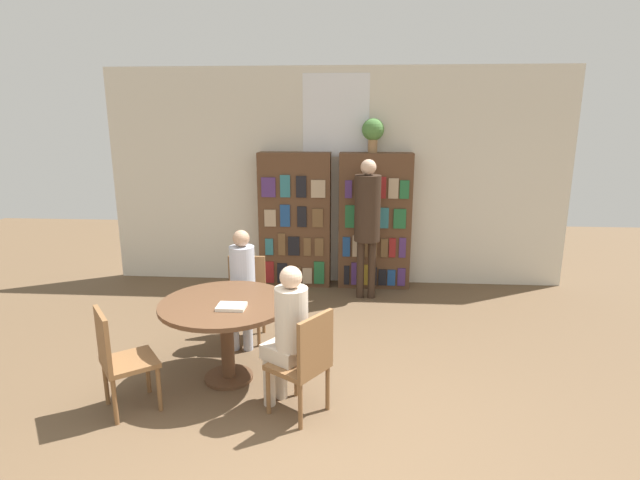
{
  "coord_description": "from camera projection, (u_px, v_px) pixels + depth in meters",
  "views": [
    {
      "loc": [
        0.29,
        -3.02,
        2.34
      ],
      "look_at": [
        -0.09,
        2.16,
        1.05
      ],
      "focal_mm": 28.0,
      "sensor_mm": 36.0,
      "label": 1
    }
  ],
  "objects": [
    {
      "name": "ground_plane",
      "position": [
        310.0,
        459.0,
        3.5
      ],
      "size": [
        16.0,
        16.0,
        0.0
      ],
      "primitive_type": "plane",
      "color": "brown"
    },
    {
      "name": "wall_back",
      "position": [
        336.0,
        178.0,
        6.98
      ],
      "size": [
        6.4,
        0.07,
        3.0
      ],
      "color": "beige",
      "rests_on": "ground_plane"
    },
    {
      "name": "bookshelf_left",
      "position": [
        295.0,
        220.0,
        6.97
      ],
      "size": [
        0.99,
        0.34,
        1.87
      ],
      "color": "brown",
      "rests_on": "ground_plane"
    },
    {
      "name": "bookshelf_right",
      "position": [
        375.0,
        221.0,
        6.89
      ],
      "size": [
        0.99,
        0.34,
        1.87
      ],
      "color": "brown",
      "rests_on": "ground_plane"
    },
    {
      "name": "flower_vase",
      "position": [
        373.0,
        131.0,
        6.6
      ],
      "size": [
        0.29,
        0.29,
        0.45
      ],
      "color": "#997047",
      "rests_on": "bookshelf_right"
    },
    {
      "name": "reading_table",
      "position": [
        226.0,
        315.0,
        4.43
      ],
      "size": [
        1.17,
        1.17,
        0.75
      ],
      "color": "brown",
      "rests_on": "ground_plane"
    },
    {
      "name": "chair_near_camera",
      "position": [
        119.0,
        356.0,
        3.97
      ],
      "size": [
        0.56,
        0.56,
        0.88
      ],
      "rotation": [
        0.0,
        0.0,
        -0.91
      ],
      "color": "brown",
      "rests_on": "ground_plane"
    },
    {
      "name": "chair_left_side",
      "position": [
        246.0,
        294.0,
        5.36
      ],
      "size": [
        0.41,
        0.41,
        0.88
      ],
      "rotation": [
        0.0,
        0.0,
        -3.11
      ],
      "color": "brown",
      "rests_on": "ground_plane"
    },
    {
      "name": "chair_far_side",
      "position": [
        305.0,
        360.0,
        3.91
      ],
      "size": [
        0.56,
        0.56,
        0.88
      ],
      "rotation": [
        0.0,
        0.0,
        0.97
      ],
      "color": "brown",
      "rests_on": "ground_plane"
    },
    {
      "name": "seated_reader_left",
      "position": [
        242.0,
        282.0,
        5.13
      ],
      "size": [
        0.27,
        0.37,
        1.22
      ],
      "rotation": [
        0.0,
        0.0,
        -3.11
      ],
      "color": "#B2B7C6",
      "rests_on": "ground_plane"
    },
    {
      "name": "seated_reader_right",
      "position": [
        288.0,
        329.0,
        3.97
      ],
      "size": [
        0.41,
        0.4,
        1.23
      ],
      "rotation": [
        0.0,
        0.0,
        0.97
      ],
      "color": "beige",
      "rests_on": "ground_plane"
    },
    {
      "name": "librarian_standing",
      "position": [
        367.0,
        214.0,
        6.36
      ],
      "size": [
        0.33,
        0.6,
        1.82
      ],
      "color": "#332319",
      "rests_on": "ground_plane"
    },
    {
      "name": "open_book_on_table",
      "position": [
        232.0,
        307.0,
        4.24
      ],
      "size": [
        0.24,
        0.18,
        0.03
      ],
      "color": "silver",
      "rests_on": "reading_table"
    }
  ]
}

